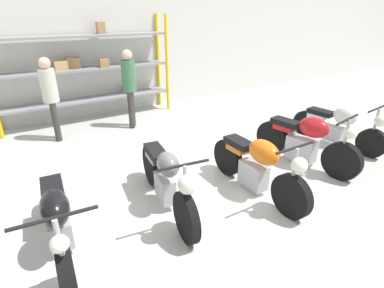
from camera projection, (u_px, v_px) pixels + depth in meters
ground_plane at (206, 194)px, 4.62m from camera, size 30.00×30.00×0.00m
back_wall at (101, 45)px, 7.68m from camera, size 30.00×0.08×3.60m
shelving_rack at (87, 68)px, 7.35m from camera, size 4.23×0.63×2.54m
motorcycle_black at (58, 220)px, 3.36m from camera, size 0.74×2.11×0.98m
motorcycle_grey at (166, 179)px, 4.12m from camera, size 0.62×2.11×1.03m
motorcycle_orange at (257, 166)px, 4.48m from camera, size 0.67×2.01×1.03m
motorcycle_red at (305, 141)px, 5.36m from camera, size 0.73×2.01×1.05m
motorcycle_white at (339, 125)px, 6.15m from camera, size 0.73×1.99×0.98m
person_browsing at (50, 93)px, 6.20m from camera, size 0.35×0.35×1.76m
person_near_rack at (129, 83)px, 6.92m from camera, size 0.43×0.43×1.82m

